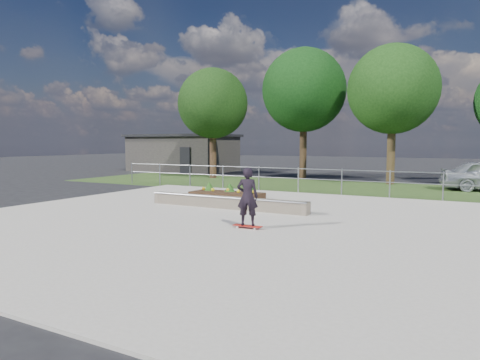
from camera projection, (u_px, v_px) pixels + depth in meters
The scene contains 11 objects.
ground at pixel (211, 219), 12.99m from camera, with size 120.00×120.00×0.00m, color black.
grass_verge at pixel (321, 187), 22.64m from camera, with size 30.00×8.00×0.02m, color #2C441B.
concrete_slab at pixel (211, 219), 12.99m from camera, with size 15.00×15.00×0.06m, color #A8A195.
fence at pixel (298, 177), 19.51m from camera, with size 20.06×0.06×1.20m.
building at pixel (183, 153), 35.26m from camera, with size 8.40×5.40×3.00m.
tree_far_left at pixel (213, 104), 27.75m from camera, with size 4.55×4.55×7.15m.
tree_mid_left at pixel (304, 90), 26.85m from camera, with size 5.25×5.25×8.25m.
tree_mid_right at pixel (393, 90), 23.41m from camera, with size 4.90×4.90×7.70m.
grind_ledge at pixel (226, 202), 14.81m from camera, with size 6.00×0.44×0.43m.
planter_bed at pixel (227, 194), 17.56m from camera, with size 3.00×1.20×0.61m.
skateboarder at pixel (247, 197), 11.26m from camera, with size 0.80×0.52×1.63m.
Camera 1 is at (6.86, -10.89, 2.33)m, focal length 32.00 mm.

